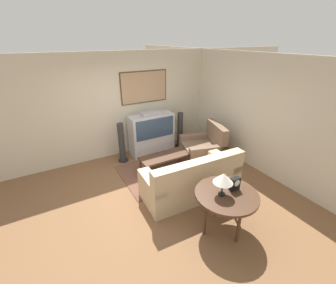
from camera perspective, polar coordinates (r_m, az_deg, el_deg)
ground_plane at (r=4.87m, az=-3.06°, el=-12.71°), size 12.00×12.00×0.00m
wall_back at (r=6.07m, az=-12.45°, el=8.97°), size 12.00×0.10×2.70m
wall_right at (r=5.77m, az=20.79°, el=6.98°), size 0.06×12.00×2.70m
area_rug at (r=5.62m, az=-0.00°, el=-6.91°), size 2.26×1.56×0.01m
tv at (r=6.22m, az=-4.19°, el=2.14°), size 1.20×0.49×1.20m
couch at (r=4.64m, az=6.03°, el=-9.83°), size 1.99×0.93×0.95m
armchair at (r=6.03m, az=9.05°, el=-1.72°), size 1.20×1.21×0.96m
coffee_table at (r=5.45m, az=-0.94°, el=-3.83°), size 1.20×0.49×0.39m
console_table at (r=3.82m, az=14.61°, el=-13.35°), size 1.01×1.01×0.73m
table_lamp at (r=3.57m, az=13.90°, el=-8.97°), size 0.31×0.31×0.39m
mantel_clock at (r=3.84m, az=16.60°, el=-10.11°), size 0.16×0.10×0.22m
speaker_tower_left at (r=5.90m, az=-11.67°, el=-0.40°), size 0.27×0.27×1.05m
speaker_tower_right at (r=6.59m, az=3.04°, el=2.88°), size 0.27×0.27×1.05m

